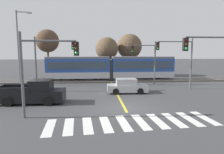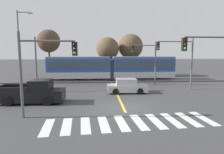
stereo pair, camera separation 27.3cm
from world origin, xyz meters
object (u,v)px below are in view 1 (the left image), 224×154
traffic_light_mid_right (179,55)px  bare_tree_west (107,49)px  bare_tree_east (129,46)px  light_rail_tram (111,67)px  traffic_light_far_right (147,57)px  pickup_truck (34,93)px  traffic_light_near_right (215,59)px  bare_tree_far_west (47,41)px  traffic_light_near_left (42,62)px  traffic_light_mid_left (49,55)px  street_lamp_west (19,44)px  sedan_crossing (127,86)px

traffic_light_mid_right → bare_tree_west: bearing=123.4°
traffic_light_mid_right → bare_tree_east: (-3.41, 13.30, 1.30)m
bare_tree_west → traffic_light_mid_right: bearing=-56.6°
light_rail_tram → traffic_light_far_right: traffic_light_far_right is taller
pickup_truck → traffic_light_near_right: bearing=-15.3°
traffic_light_mid_right → light_rail_tram: bearing=134.2°
traffic_light_mid_right → bare_tree_far_west: size_ratio=0.74×
light_rail_tram → pickup_truck: (-7.57, -12.36, -1.21)m
light_rail_tram → traffic_light_near_left: traffic_light_near_left is taller
traffic_light_mid_left → traffic_light_near_right: 15.83m
traffic_light_mid_left → traffic_light_near_left: size_ratio=1.05×
traffic_light_mid_left → traffic_light_near_right: (13.25, -8.65, -0.16)m
light_rail_tram → street_lamp_west: bearing=-165.1°
bare_tree_west → bare_tree_east: (4.14, 1.84, 0.43)m
traffic_light_mid_left → bare_tree_west: bare_tree_west is taller
traffic_light_mid_right → bare_tree_far_west: bearing=142.9°
sedan_crossing → traffic_light_far_right: 6.69m
traffic_light_near_left → bare_tree_east: bearing=66.7°
traffic_light_mid_left → traffic_light_near_right: size_ratio=1.05×
sedan_crossing → bare_tree_far_west: bearing=127.6°
traffic_light_mid_left → traffic_light_mid_right: (14.43, 0.02, -0.01)m
sedan_crossing → bare_tree_far_west: size_ratio=0.52×
traffic_light_mid_right → street_lamp_west: bearing=167.4°
traffic_light_near_left → pickup_truck: bearing=115.1°
light_rail_tram → bare_tree_west: (-0.33, 4.05, 2.76)m
sedan_crossing → pickup_truck: (-8.57, -3.50, 0.14)m
pickup_truck → traffic_light_far_right: traffic_light_far_right is taller
street_lamp_west → traffic_light_near_right: bearing=-35.9°
traffic_light_near_left → street_lamp_west: 14.54m
street_lamp_west → bare_tree_west: (11.47, 7.20, -0.45)m
traffic_light_mid_left → traffic_light_far_right: (11.58, 3.51, -0.26)m
traffic_light_far_right → street_lamp_west: size_ratio=0.60×
pickup_truck → street_lamp_west: 11.06m
traffic_light_mid_left → traffic_light_near_right: traffic_light_mid_left is taller
light_rail_tram → bare_tree_west: bearing=94.7°
bare_tree_far_west → pickup_truck: bearing=-81.3°
traffic_light_mid_left → traffic_light_far_right: size_ratio=1.04×
pickup_truck → street_lamp_west: size_ratio=0.58×
sedan_crossing → traffic_light_mid_right: (6.22, 1.45, 3.25)m
traffic_light_far_right → bare_tree_far_west: 17.83m
traffic_light_near_right → traffic_light_mid_left: bearing=146.9°
traffic_light_near_right → pickup_truck: bearing=164.7°
traffic_light_far_right → bare_tree_east: (-0.56, 9.81, 1.55)m
traffic_light_far_right → traffic_light_mid_right: size_ratio=0.96×
sedan_crossing → traffic_light_mid_left: (-8.21, 1.43, 3.26)m
pickup_truck → traffic_light_mid_right: traffic_light_mid_right is taller
bare_tree_west → traffic_light_mid_left: bearing=-120.9°
street_lamp_west → traffic_light_mid_left: bearing=-43.1°
street_lamp_west → bare_tree_far_west: street_lamp_west is taller
light_rail_tram → traffic_light_far_right: 6.09m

